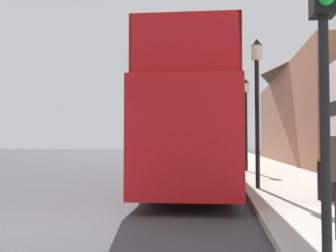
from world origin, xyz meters
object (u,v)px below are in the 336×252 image
(lamp_post_second, at_px, (246,107))
(traffic_signal, at_px, (324,28))
(tour_bus, at_px, (193,131))
(litter_bin, at_px, (327,178))
(lamp_post_nearest, at_px, (257,84))
(parked_car_ahead_of_bus, at_px, (211,157))

(lamp_post_second, bearing_deg, traffic_signal, -90.44)
(lamp_post_second, bearing_deg, tour_bus, -110.72)
(tour_bus, relative_size, traffic_signal, 3.06)
(traffic_signal, height_order, litter_bin, traffic_signal)
(traffic_signal, xyz_separation_m, litter_bin, (1.26, 4.71, -2.22))
(lamp_post_nearest, distance_m, lamp_post_second, 7.48)
(traffic_signal, relative_size, lamp_post_second, 0.83)
(traffic_signal, bearing_deg, lamp_post_second, 89.56)
(tour_bus, bearing_deg, traffic_signal, -77.76)
(parked_car_ahead_of_bus, bearing_deg, traffic_signal, -82.04)
(tour_bus, height_order, lamp_post_second, lamp_post_second)
(parked_car_ahead_of_bus, xyz_separation_m, lamp_post_nearest, (1.54, -10.67, 2.54))
(lamp_post_nearest, bearing_deg, traffic_signal, -89.18)
(traffic_signal, bearing_deg, litter_bin, 75.02)
(parked_car_ahead_of_bus, bearing_deg, lamp_post_nearest, -79.13)
(traffic_signal, distance_m, litter_bin, 5.36)
(tour_bus, xyz_separation_m, litter_bin, (3.37, -3.94, -1.23))
(litter_bin, bearing_deg, lamp_post_second, 96.67)
(lamp_post_nearest, xyz_separation_m, litter_bin, (1.36, -2.34, -2.60))
(parked_car_ahead_of_bus, bearing_deg, tour_bus, -90.32)
(tour_bus, height_order, parked_car_ahead_of_bus, tour_bus)
(parked_car_ahead_of_bus, height_order, traffic_signal, traffic_signal)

